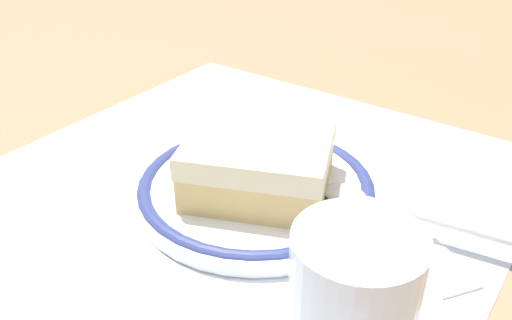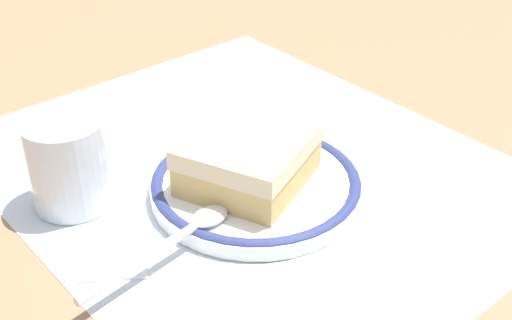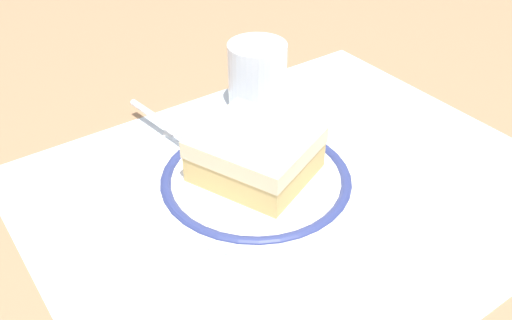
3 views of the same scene
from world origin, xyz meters
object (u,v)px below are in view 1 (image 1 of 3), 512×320
at_px(plate, 256,188).
at_px(sugar_packet, 439,263).
at_px(cup, 352,305).
at_px(spoon, 389,207).
at_px(cake_slice, 260,162).

distance_m(plate, sugar_packet, 0.14).
xyz_separation_m(plate, sugar_packet, (-0.00, 0.14, -0.01)).
height_order(cup, sugar_packet, cup).
bearing_deg(spoon, sugar_packet, 66.10).
xyz_separation_m(plate, cake_slice, (0.00, 0.01, 0.03)).
bearing_deg(spoon, cup, 13.57).
relative_size(plate, cup, 2.34).
xyz_separation_m(cake_slice, spoon, (-0.03, 0.09, -0.02)).
bearing_deg(spoon, cake_slice, -73.39).
distance_m(plate, spoon, 0.10).
height_order(cake_slice, spoon, cake_slice).
relative_size(spoon, cup, 1.84).
bearing_deg(cup, spoon, -166.43).
bearing_deg(cup, sugar_packet, 169.31).
height_order(spoon, sugar_packet, spoon).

